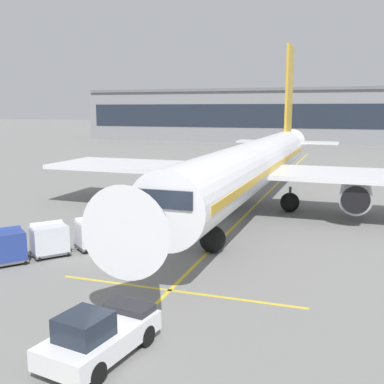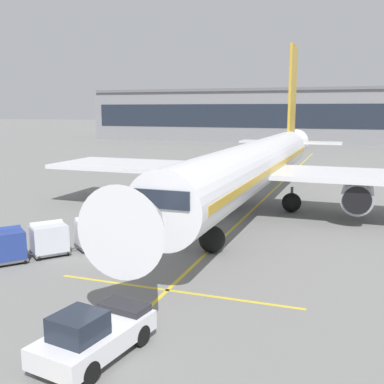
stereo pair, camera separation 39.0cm
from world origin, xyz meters
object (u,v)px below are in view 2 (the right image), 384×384
at_px(parked_airplane, 256,165).
at_px(ground_crew_by_loader, 103,234).
at_px(safety_cone_engine_keepout, 170,211).
at_px(ground_crew_by_carts, 113,225).
at_px(belt_loader, 155,226).
at_px(baggage_cart_second, 49,238).
at_px(baggage_cart_third, 5,245).
at_px(ground_crew_marshaller, 109,228).
at_px(baggage_cart_lead, 93,232).
at_px(pushback_tug, 93,334).

distance_m(parked_airplane, ground_crew_by_loader, 15.17).
relative_size(ground_crew_by_loader, safety_cone_engine_keepout, 2.22).
bearing_deg(ground_crew_by_carts, safety_cone_engine_keepout, 83.92).
distance_m(belt_loader, ground_crew_by_loader, 3.70).
bearing_deg(baggage_cart_second, parked_airplane, 60.11).
relative_size(baggage_cart_third, ground_crew_marshaller, 1.50).
bearing_deg(belt_loader, parked_airplane, 67.16).
xyz_separation_m(belt_loader, ground_crew_marshaller, (-2.36, -1.70, 0.06)).
relative_size(parked_airplane, baggage_cart_lead, 17.41).
bearing_deg(baggage_cart_second, ground_crew_by_carts, 65.04).
relative_size(belt_loader, baggage_cart_lead, 1.79).
bearing_deg(baggage_cart_third, parked_airplane, 59.49).
height_order(baggage_cart_lead, pushback_tug, baggage_cart_lead).
xyz_separation_m(parked_airplane, baggage_cart_lead, (-7.09, -13.31, -2.84)).
distance_m(baggage_cart_third, pushback_tug, 12.00).
height_order(ground_crew_marshaller, safety_cone_engine_keepout, ground_crew_marshaller).
distance_m(ground_crew_by_loader, ground_crew_marshaller, 1.53).
bearing_deg(safety_cone_engine_keepout, pushback_tug, -74.57).
bearing_deg(ground_crew_marshaller, safety_cone_engine_keepout, 85.70).
bearing_deg(pushback_tug, baggage_cart_lead, 121.45).
bearing_deg(baggage_cart_second, pushback_tug, -46.82).
bearing_deg(ground_crew_marshaller, ground_crew_by_loader, -73.01).
bearing_deg(baggage_cart_lead, baggage_cart_third, -127.96).
height_order(belt_loader, baggage_cart_third, belt_loader).
relative_size(baggage_cart_second, ground_crew_marshaller, 1.50).
height_order(baggage_cart_third, ground_crew_by_loader, baggage_cart_third).
bearing_deg(baggage_cart_second, ground_crew_marshaller, 57.50).
bearing_deg(belt_loader, ground_crew_by_carts, -160.93).
relative_size(baggage_cart_lead, ground_crew_by_loader, 1.50).
xyz_separation_m(belt_loader, pushback_tug, (3.95, -13.88, -0.11)).
relative_size(parked_airplane, baggage_cart_second, 17.41).
distance_m(baggage_cart_second, pushback_tug, 12.25).
relative_size(baggage_cart_second, safety_cone_engine_keepout, 3.33).
relative_size(ground_crew_by_carts, ground_crew_marshaller, 1.00).
bearing_deg(baggage_cart_lead, ground_crew_by_loader, -14.01).
bearing_deg(baggage_cart_lead, safety_cone_engine_keepout, 84.10).
bearing_deg(baggage_cart_third, belt_loader, 49.92).
height_order(baggage_cart_third, pushback_tug, baggage_cart_third).
xyz_separation_m(baggage_cart_third, ground_crew_by_carts, (3.27, 6.03, -0.00)).
distance_m(parked_airplane, safety_cone_engine_keepout, 7.90).
distance_m(belt_loader, safety_cone_engine_keepout, 6.95).
xyz_separation_m(belt_loader, ground_crew_by_carts, (-2.54, -0.88, 0.06)).
bearing_deg(parked_airplane, belt_loader, -112.84).
distance_m(parked_airplane, ground_crew_marshaller, 14.09).
height_order(ground_crew_by_carts, ground_crew_marshaller, same).
height_order(baggage_cart_third, ground_crew_marshaller, baggage_cart_third).
distance_m(baggage_cart_second, safety_cone_engine_keepout, 11.98).
relative_size(baggage_cart_lead, baggage_cart_second, 1.00).
distance_m(baggage_cart_lead, ground_crew_by_loader, 0.84).
xyz_separation_m(parked_airplane, pushback_tug, (-0.41, -24.24, -3.02)).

